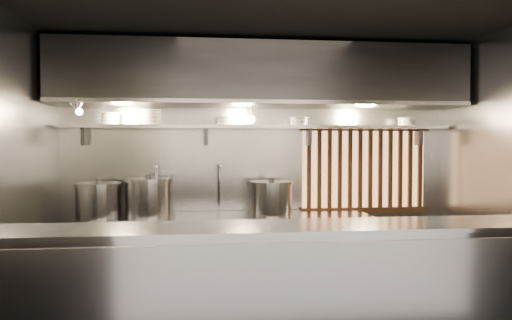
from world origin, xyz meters
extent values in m
plane|color=black|center=(0.00, 0.00, 2.80)|extent=(4.50, 4.50, 0.00)
plane|color=gray|center=(0.00, 1.50, 1.40)|extent=(4.50, 0.00, 4.50)
plane|color=gray|center=(-2.25, 0.00, 1.40)|extent=(0.00, 3.00, 3.00)
cube|color=#97979C|center=(0.00, -0.95, 0.55)|extent=(4.50, 0.50, 1.10)
cube|color=#939399|center=(0.00, -1.21, 0.55)|extent=(4.50, 0.02, 1.01)
cube|color=#97979C|center=(0.00, -0.95, 1.11)|extent=(4.50, 0.56, 0.03)
cube|color=#97979C|center=(-0.30, 1.13, 0.45)|extent=(3.00, 0.70, 0.90)
cube|color=#97979C|center=(0.00, 1.32, 1.88)|extent=(4.40, 0.34, 0.04)
cube|color=#2D2D30|center=(0.00, 1.10, 2.42)|extent=(4.40, 0.80, 0.65)
cube|color=#97979C|center=(0.00, 0.70, 2.12)|extent=(4.40, 0.03, 0.04)
cube|color=#FFB572|center=(1.30, 1.48, 1.38)|extent=(1.50, 0.02, 0.92)
cube|color=brown|center=(1.30, 1.43, 1.87)|extent=(1.56, 0.06, 0.06)
cube|color=brown|center=(1.30, 1.43, 0.89)|extent=(1.56, 0.06, 0.06)
cube|color=brown|center=(0.61, 1.43, 1.38)|extent=(0.04, 0.04, 0.92)
cube|color=brown|center=(0.74, 1.43, 1.38)|extent=(0.04, 0.04, 0.92)
cube|color=brown|center=(0.86, 1.43, 1.38)|extent=(0.04, 0.04, 0.92)
cube|color=brown|center=(0.99, 1.43, 1.38)|extent=(0.04, 0.04, 0.92)
cube|color=brown|center=(1.11, 1.43, 1.38)|extent=(0.04, 0.04, 0.92)
cube|color=brown|center=(1.24, 1.43, 1.38)|extent=(0.04, 0.04, 0.92)
cube|color=brown|center=(1.36, 1.43, 1.38)|extent=(0.04, 0.04, 0.92)
cube|color=brown|center=(1.49, 1.43, 1.38)|extent=(0.04, 0.04, 0.92)
cube|color=brown|center=(1.61, 1.43, 1.38)|extent=(0.04, 0.04, 0.92)
cube|color=brown|center=(1.74, 1.43, 1.38)|extent=(0.04, 0.04, 0.92)
cube|color=brown|center=(1.86, 1.43, 1.38)|extent=(0.04, 0.04, 0.92)
cube|color=brown|center=(1.99, 1.43, 1.38)|extent=(0.05, 0.04, 0.92)
cylinder|color=silver|center=(-1.15, 1.45, 1.19)|extent=(0.03, 0.03, 0.48)
sphere|color=silver|center=(-1.15, 1.45, 1.43)|extent=(0.04, 0.04, 0.04)
cylinder|color=silver|center=(-1.15, 1.32, 1.43)|extent=(0.03, 0.26, 0.03)
sphere|color=silver|center=(-1.15, 1.19, 1.43)|extent=(0.04, 0.04, 0.04)
cylinder|color=silver|center=(-1.15, 1.19, 1.36)|extent=(0.03, 0.03, 0.14)
cylinder|color=silver|center=(-0.45, 1.45, 1.19)|extent=(0.03, 0.03, 0.48)
sphere|color=silver|center=(-0.45, 1.45, 1.43)|extent=(0.04, 0.04, 0.04)
cylinder|color=silver|center=(-0.45, 1.32, 1.43)|extent=(0.03, 0.26, 0.03)
sphere|color=silver|center=(-0.45, 1.19, 1.43)|extent=(0.04, 0.04, 0.04)
cylinder|color=silver|center=(-0.45, 1.19, 1.36)|extent=(0.03, 0.03, 0.14)
cone|color=#97979C|center=(-1.90, 0.85, 2.07)|extent=(0.25, 0.27, 0.20)
sphere|color=#FFE0B2|center=(-1.87, 0.83, 2.01)|extent=(0.07, 0.07, 0.07)
cylinder|color=#2D2D30|center=(-1.90, 0.95, 2.15)|extent=(0.02, 0.22, 0.02)
cylinder|color=#2D2D30|center=(-0.10, 1.20, 2.04)|extent=(0.01, 0.01, 0.12)
sphere|color=#FFE0B2|center=(-0.10, 1.20, 1.96)|extent=(0.09, 0.09, 0.09)
cylinder|color=#97979C|center=(-1.75, 1.13, 1.07)|extent=(0.60, 0.60, 0.34)
cylinder|color=#97979C|center=(-1.75, 1.13, 1.26)|extent=(0.64, 0.64, 0.03)
cylinder|color=#2D2D30|center=(-1.75, 1.13, 1.29)|extent=(0.06, 0.06, 0.04)
cylinder|color=#97979C|center=(-1.23, 1.16, 1.09)|extent=(0.54, 0.54, 0.39)
cylinder|color=#97979C|center=(-1.23, 1.16, 1.30)|extent=(0.57, 0.57, 0.03)
cylinder|color=#2D2D30|center=(-1.23, 1.16, 1.34)|extent=(0.06, 0.06, 0.04)
cylinder|color=#97979C|center=(0.11, 1.10, 1.07)|extent=(0.55, 0.55, 0.34)
cylinder|color=#97979C|center=(0.11, 1.10, 1.26)|extent=(0.59, 0.59, 0.03)
cylinder|color=#2D2D30|center=(0.11, 1.10, 1.29)|extent=(0.06, 0.06, 0.04)
cylinder|color=white|center=(-1.65, 1.32, 1.92)|extent=(0.20, 0.20, 0.03)
cylinder|color=white|center=(-1.65, 1.32, 1.96)|extent=(0.20, 0.20, 0.03)
cylinder|color=white|center=(-1.65, 1.32, 2.00)|extent=(0.20, 0.20, 0.03)
cylinder|color=white|center=(-1.65, 1.32, 2.02)|extent=(0.21, 0.21, 0.01)
cylinder|color=white|center=(-1.21, 1.32, 1.92)|extent=(0.21, 0.21, 0.03)
cylinder|color=white|center=(-1.21, 1.32, 1.96)|extent=(0.21, 0.21, 0.03)
cylinder|color=white|center=(-1.21, 1.32, 2.00)|extent=(0.21, 0.21, 0.03)
cylinder|color=white|center=(-1.21, 1.32, 2.03)|extent=(0.21, 0.21, 0.03)
cylinder|color=white|center=(-1.21, 1.32, 2.06)|extent=(0.22, 0.22, 0.01)
cylinder|color=white|center=(-0.37, 1.32, 1.92)|extent=(0.22, 0.22, 0.03)
cylinder|color=white|center=(-0.37, 1.32, 1.96)|extent=(0.22, 0.22, 0.03)
cylinder|color=white|center=(-0.37, 1.32, 1.99)|extent=(0.24, 0.24, 0.01)
cylinder|color=white|center=(0.47, 1.32, 1.92)|extent=(0.21, 0.21, 0.03)
cylinder|color=white|center=(0.47, 1.32, 1.96)|extent=(0.21, 0.21, 0.03)
cylinder|color=white|center=(0.47, 1.32, 1.99)|extent=(0.22, 0.22, 0.01)
cylinder|color=white|center=(1.76, 1.32, 1.92)|extent=(0.20, 0.20, 0.03)
cylinder|color=white|center=(1.76, 1.32, 1.96)|extent=(0.20, 0.20, 0.03)
cylinder|color=white|center=(1.76, 1.32, 1.99)|extent=(0.21, 0.21, 0.01)
camera|label=1|loc=(-0.70, -4.34, 1.70)|focal=35.00mm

